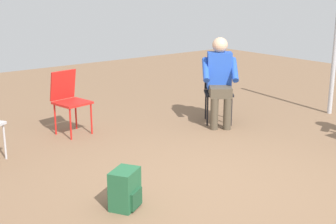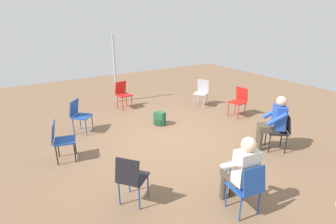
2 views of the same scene
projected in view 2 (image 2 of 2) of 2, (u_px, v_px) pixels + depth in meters
ground_plane at (172, 139)px, 6.32m from camera, size 15.45×15.45×0.00m
chair_southeast at (281, 129)px, 5.68m from camera, size 0.58×0.58×0.85m
chair_east at (239, 100)px, 7.65m from camera, size 0.50×0.46×0.85m
chair_northwest at (79, 114)px, 6.56m from camera, size 0.59×0.58×0.85m
chair_northeast at (202, 91)px, 8.54m from camera, size 0.58×0.56×0.85m
chair_west at (61, 138)px, 5.26m from camera, size 0.52×0.49×0.85m
chair_north at (123, 93)px, 8.33m from camera, size 0.45×0.49×0.85m
chair_southwest at (131, 177)px, 4.01m from camera, size 0.58×0.58×0.85m
chair_south at (247, 186)px, 3.79m from camera, size 0.45×0.49×0.85m
person_with_laptop at (241, 168)px, 3.87m from camera, size 0.54×0.56×1.24m
person_in_blue at (274, 120)px, 5.63m from camera, size 0.63×0.63×1.24m
backpack_near_laptop_user at (160, 119)px, 7.13m from camera, size 0.32×0.34×0.36m
tent_pole_far at (115, 69)px, 8.73m from camera, size 0.07×0.07×2.24m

